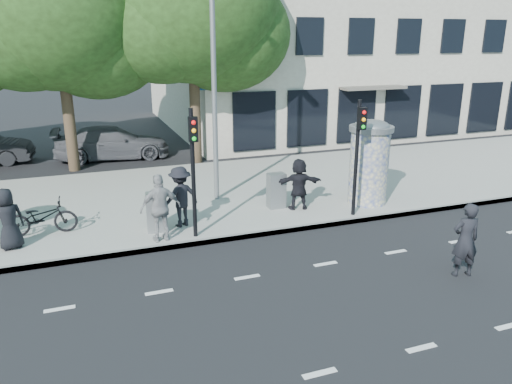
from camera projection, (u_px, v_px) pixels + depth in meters
name	position (u px, v px, depth m)	size (l,w,h in m)	color
ground	(270.00, 307.00, 10.10)	(120.00, 120.00, 0.00)	black
sidewalk	(188.00, 196.00, 16.78)	(40.00, 8.00, 0.15)	gray
curb	(220.00, 240.00, 13.25)	(40.00, 0.10, 0.16)	slate
lane_dash_near	(320.00, 373.00, 8.13)	(32.00, 0.12, 0.01)	silver
lane_dash_far	(247.00, 277.00, 11.35)	(32.00, 0.12, 0.01)	silver
ad_column_right	(369.00, 160.00, 15.55)	(1.36, 1.36, 2.65)	beige
traffic_pole_near	(193.00, 161.00, 12.62)	(0.22, 0.31, 3.40)	black
traffic_pole_far	(358.00, 147.00, 14.20)	(0.22, 0.31, 3.40)	black
street_lamp	(214.00, 52.00, 14.85)	(0.25, 0.93, 8.00)	slate
tree_near_left	(57.00, 12.00, 18.48)	(6.80, 6.80, 8.97)	#38281C
tree_center	(191.00, 7.00, 19.69)	(7.00, 7.00, 9.30)	#38281C
building	(333.00, 22.00, 30.12)	(20.30, 15.85, 12.00)	#A99F8E
ped_a	(8.00, 219.00, 12.30)	(0.76, 0.50, 1.56)	black
ped_d	(180.00, 197.00, 13.77)	(1.10, 0.63, 1.70)	black
ped_e	(160.00, 208.00, 12.74)	(1.05, 0.60, 1.79)	gray
ped_f	(299.00, 184.00, 15.14)	(1.47, 0.53, 1.59)	black
man_road	(465.00, 240.00, 11.20)	(0.64, 0.42, 1.74)	black
bicycle	(42.00, 217.00, 13.29)	(1.80, 0.63, 0.95)	black
cabinet_left	(156.00, 212.00, 13.47)	(0.52, 0.38, 1.09)	gray
cabinet_right	(276.00, 191.00, 15.32)	(0.52, 0.38, 1.09)	gray
car_right	(112.00, 143.00, 22.00)	(4.93, 2.00, 1.43)	#4F4F55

